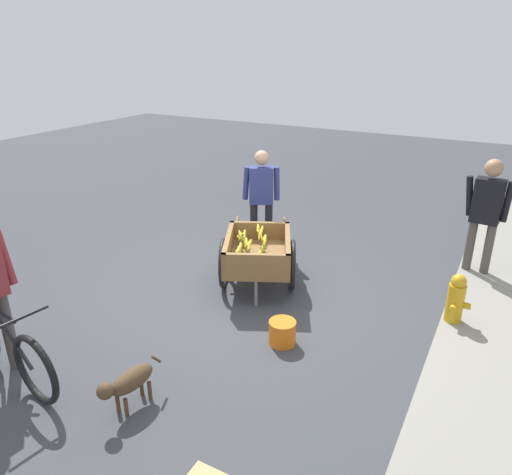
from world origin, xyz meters
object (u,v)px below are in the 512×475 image
vendor_person (261,193)px  bicycle (6,347)px  plastic_bucket (282,332)px  dog (128,382)px  fire_hydrant (455,303)px  bystander_person (486,210)px  fruit_cart (257,255)px

vendor_person → bicycle: vendor_person is taller
bicycle → plastic_bucket: bearing=131.3°
dog → plastic_bucket: (-1.49, 0.73, -0.14)m
fire_hydrant → bicycle: bearing=-50.8°
bicycle → plastic_bucket: bicycle is taller
vendor_person → fire_hydrant: size_ratio=2.27×
bicycle → fire_hydrant: 4.50m
plastic_bucket → bystander_person: 3.13m
vendor_person → plastic_bucket: 2.54m
fire_hydrant → plastic_bucket: (1.11, -1.52, -0.20)m
vendor_person → dog: size_ratio=2.27×
fruit_cart → bicycle: size_ratio=1.10×
fruit_cart → vendor_person: (-1.03, -0.49, 0.46)m
dog → fire_hydrant: bearing=139.2°
vendor_person → bystander_person: bearing=100.5°
fire_hydrant → plastic_bucket: size_ratio=2.35×
bicycle → plastic_bucket: (-1.73, 1.97, -0.22)m
fruit_cart → dog: (2.48, 0.11, -0.17)m
fire_hydrant → vendor_person: bearing=-107.6°
fruit_cart → bicycle: bearing=-22.7°
fire_hydrant → bystander_person: (-1.44, 0.08, 0.63)m
dog → fire_hydrant: 3.44m
fire_hydrant → bystander_person: size_ratio=0.41×
vendor_person → bicycle: 3.84m
bicycle → dog: size_ratio=2.46×
bystander_person → fruit_cart: bearing=-57.2°
bicycle → bystander_person: (-4.29, 3.57, 0.61)m
fruit_cart → plastic_bucket: fruit_cart is taller
dog → fire_hydrant: fire_hydrant is taller
fruit_cart → bystander_person: size_ratio=1.12×
dog → bystander_person: bearing=150.1°
bicycle → dog: bearing=100.8°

